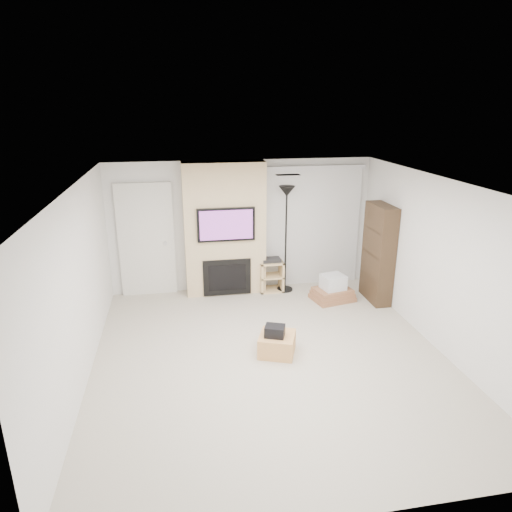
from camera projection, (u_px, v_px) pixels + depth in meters
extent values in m
cube|color=#BEB5A2|center=(271.00, 357.00, 6.58)|extent=(5.00, 5.50, 0.00)
cube|color=white|center=(273.00, 185.00, 5.78)|extent=(5.00, 5.50, 0.00)
cube|color=white|center=(242.00, 226.00, 8.74)|extent=(5.00, 0.00, 2.50)
cube|color=white|center=(343.00, 400.00, 3.61)|extent=(5.00, 0.00, 2.50)
cube|color=white|center=(78.00, 289.00, 5.76)|extent=(0.00, 5.50, 2.50)
cube|color=white|center=(440.00, 266.00, 6.59)|extent=(0.00, 5.50, 2.50)
cube|color=silver|center=(288.00, 175.00, 6.59)|extent=(0.35, 0.18, 0.01)
cube|color=tan|center=(277.00, 344.00, 6.65)|extent=(0.64, 0.64, 0.30)
cube|color=black|center=(275.00, 331.00, 6.54)|extent=(0.34, 0.30, 0.16)
cube|color=#D5B988|center=(225.00, 229.00, 8.50)|extent=(1.50, 0.40, 2.50)
cube|color=black|center=(226.00, 225.00, 8.24)|extent=(1.05, 0.06, 0.62)
cube|color=#793684|center=(226.00, 225.00, 8.20)|extent=(0.96, 0.00, 0.54)
cube|color=black|center=(227.00, 277.00, 8.58)|extent=(0.90, 0.04, 0.70)
cube|color=black|center=(227.00, 278.00, 8.57)|extent=(0.70, 0.02, 0.50)
cube|color=silver|center=(146.00, 240.00, 8.47)|extent=(1.02, 0.08, 2.14)
cube|color=beige|center=(147.00, 242.00, 8.49)|extent=(0.90, 0.05, 2.05)
cylinder|color=silver|center=(165.00, 243.00, 8.51)|extent=(0.07, 0.06, 0.07)
cube|color=silver|center=(315.00, 168.00, 8.58)|extent=(1.98, 0.10, 0.08)
cube|color=silver|center=(313.00, 228.00, 8.96)|extent=(1.90, 0.03, 2.29)
cylinder|color=black|center=(285.00, 289.00, 8.95)|extent=(0.30, 0.30, 0.03)
cylinder|color=black|center=(286.00, 242.00, 8.65)|extent=(0.03, 0.03, 1.91)
cone|color=black|center=(287.00, 191.00, 8.33)|extent=(0.30, 0.30, 0.20)
cube|color=#E2BF84|center=(261.00, 276.00, 8.82)|extent=(0.04, 0.38, 0.60)
cube|color=#E2BF84|center=(281.00, 275.00, 8.89)|extent=(0.04, 0.38, 0.60)
cube|color=#E2BF84|center=(271.00, 289.00, 8.94)|extent=(0.45, 0.38, 0.03)
cube|color=#E2BF84|center=(271.00, 276.00, 8.85)|extent=(0.45, 0.38, 0.03)
cube|color=#E2BF84|center=(271.00, 262.00, 8.76)|extent=(0.45, 0.38, 0.03)
cube|color=black|center=(271.00, 260.00, 8.75)|extent=(0.35, 0.25, 0.06)
cube|color=#9C6644|center=(332.00, 298.00, 8.50)|extent=(0.83, 0.69, 0.08)
cube|color=#9C6644|center=(332.00, 294.00, 8.48)|extent=(0.78, 0.65, 0.07)
cube|color=#9C6644|center=(333.00, 290.00, 8.46)|extent=(0.74, 0.61, 0.07)
cube|color=silver|center=(333.00, 282.00, 8.40)|extent=(0.46, 0.43, 0.27)
cube|color=#322316|center=(378.00, 253.00, 8.25)|extent=(0.30, 0.80, 1.80)
cube|color=#322316|center=(375.00, 277.00, 8.39)|extent=(0.26, 0.72, 0.02)
cube|color=#322316|center=(377.00, 254.00, 8.25)|extent=(0.26, 0.72, 0.02)
cube|color=#322316|center=(379.00, 230.00, 8.10)|extent=(0.26, 0.72, 0.02)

